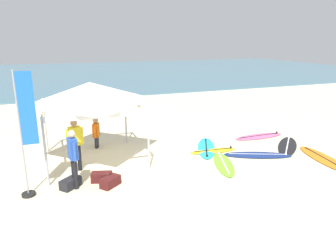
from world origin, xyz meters
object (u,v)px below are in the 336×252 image
at_px(gear_bag_by_pole, 102,177).
at_px(surfboard_lime, 224,164).
at_px(gear_bag_on_sand, 71,183).
at_px(person_blue, 73,155).
at_px(banner_flag, 26,140).
at_px(surfboard_orange, 323,158).
at_px(surfboard_cyan, 206,148).
at_px(canopy_tent, 90,93).
at_px(person_yellow, 75,142).
at_px(gear_bag_near_tent, 110,182).
at_px(person_orange, 96,131).
at_px(surfboard_black, 287,146).
at_px(surfboard_pink, 259,136).
at_px(surfboard_navy, 258,155).
at_px(surfboard_yellow, 213,151).

bearing_deg(gear_bag_by_pole, surfboard_lime, -2.61).
height_order(gear_bag_by_pole, gear_bag_on_sand, same).
xyz_separation_m(person_blue, banner_flag, (-1.13, -0.05, 0.59)).
relative_size(surfboard_orange, banner_flag, 0.79).
height_order(surfboard_cyan, surfboard_orange, same).
distance_m(canopy_tent, person_yellow, 1.71).
height_order(surfboard_cyan, gear_bag_near_tent, gear_bag_near_tent).
bearing_deg(surfboard_orange, gear_bag_near_tent, 175.16).
bearing_deg(gear_bag_on_sand, surfboard_orange, -6.34).
distance_m(surfboard_lime, person_orange, 5.05).
bearing_deg(person_orange, surfboard_black, -20.42).
bearing_deg(banner_flag, person_orange, 56.25).
bearing_deg(surfboard_pink, gear_bag_near_tent, -161.11).
distance_m(surfboard_black, surfboard_navy, 1.78).
bearing_deg(canopy_tent, surfboard_cyan, -4.47).
relative_size(surfboard_cyan, banner_flag, 0.73).
relative_size(surfboard_cyan, gear_bag_near_tent, 4.12).
relative_size(surfboard_black, gear_bag_on_sand, 3.77).
relative_size(surfboard_lime, surfboard_navy, 0.89).
height_order(person_blue, gear_bag_on_sand, person_blue).
bearing_deg(surfboard_yellow, gear_bag_on_sand, -167.59).
height_order(person_blue, gear_bag_near_tent, person_blue).
distance_m(surfboard_pink, gear_bag_by_pole, 7.41).
relative_size(surfboard_lime, gear_bag_by_pole, 3.73).
height_order(surfboard_pink, person_blue, person_blue).
bearing_deg(gear_bag_near_tent, surfboard_navy, 5.18).
relative_size(canopy_tent, person_blue, 1.85).
relative_size(person_blue, person_orange, 1.43).
distance_m(canopy_tent, person_orange, 2.22).
bearing_deg(banner_flag, person_blue, 2.63).
height_order(surfboard_pink, banner_flag, banner_flag).
xyz_separation_m(person_blue, person_yellow, (0.16, 1.18, 0.00)).
bearing_deg(surfboard_cyan, gear_bag_by_pole, -161.17).
xyz_separation_m(gear_bag_near_tent, gear_bag_by_pole, (-0.18, 0.41, 0.00)).
relative_size(canopy_tent, gear_bag_by_pole, 5.28).
height_order(person_orange, gear_bag_near_tent, person_orange).
bearing_deg(banner_flag, surfboard_yellow, 11.25).
relative_size(surfboard_lime, gear_bag_on_sand, 3.73).
distance_m(banner_flag, gear_bag_by_pole, 2.38).
height_order(canopy_tent, banner_flag, banner_flag).
xyz_separation_m(person_blue, person_orange, (1.09, 3.27, -0.33)).
height_order(surfboard_cyan, surfboard_yellow, same).
bearing_deg(canopy_tent, person_orange, 77.91).
bearing_deg(surfboard_yellow, surfboard_navy, -36.99).
relative_size(person_yellow, gear_bag_by_pole, 2.85).
bearing_deg(person_orange, surfboard_lime, -41.67).
xyz_separation_m(surfboard_cyan, gear_bag_on_sand, (-5.18, -1.55, 0.10)).
xyz_separation_m(canopy_tent, surfboard_lime, (4.03, -1.98, -2.35)).
relative_size(canopy_tent, surfboard_cyan, 1.28).
bearing_deg(surfboard_cyan, gear_bag_near_tent, -155.47).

